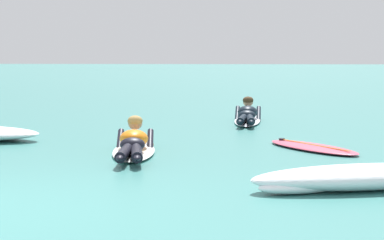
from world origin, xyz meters
TOP-DOWN VIEW (x-y plane):
  - ground_plane at (0.00, 10.00)m, footprint 120.00×120.00m
  - surfer_near at (1.01, 3.53)m, footprint 0.80×2.51m
  - surfer_far at (2.62, 7.93)m, footprint 0.60×2.64m
  - drifting_surfboard at (3.53, 4.19)m, footprint 1.51×1.81m
  - whitewater_back at (3.81, 1.29)m, footprint 2.60×1.30m

SIDE VIEW (x-z plane):
  - ground_plane at x=0.00m, z-range 0.00..0.00m
  - drifting_surfboard at x=3.53m, z-range -0.05..0.11m
  - whitewater_back at x=3.81m, z-range -0.01..0.25m
  - surfer_far at x=2.62m, z-range -0.13..0.40m
  - surfer_near at x=1.01m, z-range -0.13..0.40m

